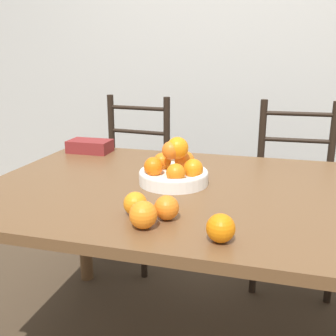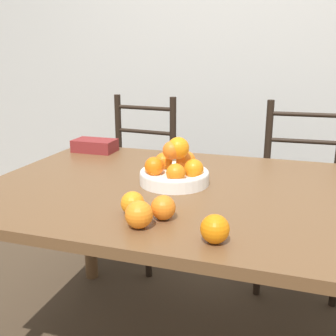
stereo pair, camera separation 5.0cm
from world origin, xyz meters
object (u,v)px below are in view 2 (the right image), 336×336
at_px(fruit_bowl, 175,169).
at_px(orange_loose_1, 133,203).
at_px(book_stack, 95,146).
at_px(orange_loose_0, 163,208).
at_px(orange_loose_2, 215,229).
at_px(orange_loose_3, 139,214).
at_px(chair_left, 136,183).
at_px(chair_right, 300,200).

distance_m(fruit_bowl, orange_loose_1, 0.33).
xyz_separation_m(orange_loose_1, book_stack, (-0.50, 0.71, -0.01)).
bearing_deg(orange_loose_1, orange_loose_0, -4.43).
height_order(orange_loose_2, orange_loose_3, orange_loose_3).
bearing_deg(orange_loose_1, book_stack, 125.44).
height_order(orange_loose_1, orange_loose_2, orange_loose_2).
bearing_deg(chair_left, orange_loose_1, -62.46).
bearing_deg(chair_right, chair_left, 177.89).
height_order(fruit_bowl, chair_left, chair_left).
distance_m(orange_loose_3, book_stack, 0.97).
relative_size(orange_loose_0, orange_loose_3, 0.93).
distance_m(fruit_bowl, chair_left, 0.96).
relative_size(orange_loose_0, chair_right, 0.07).
height_order(orange_loose_1, book_stack, orange_loose_1).
relative_size(orange_loose_1, chair_left, 0.07).
bearing_deg(chair_left, orange_loose_0, -58.24).
relative_size(fruit_bowl, book_stack, 1.25).
bearing_deg(orange_loose_3, fruit_bowl, 92.77).
xyz_separation_m(fruit_bowl, orange_loose_3, (0.02, -0.41, -0.02)).
bearing_deg(orange_loose_2, chair_right, 78.77).
height_order(orange_loose_0, chair_right, chair_right).
xyz_separation_m(orange_loose_0, orange_loose_3, (-0.05, -0.08, 0.00)).
relative_size(orange_loose_2, chair_left, 0.08).
bearing_deg(fruit_bowl, orange_loose_0, -78.87).
xyz_separation_m(orange_loose_2, book_stack, (-0.78, 0.82, -0.01)).
xyz_separation_m(orange_loose_0, chair_left, (-0.55, 1.10, -0.32)).
xyz_separation_m(orange_loose_3, book_stack, (-0.56, 0.79, -0.01)).
height_order(fruit_bowl, book_stack, fruit_bowl).
bearing_deg(orange_loose_0, fruit_bowl, 101.13).
relative_size(orange_loose_3, chair_right, 0.08).
height_order(orange_loose_0, chair_left, chair_left).
distance_m(chair_right, book_stack, 1.13).
height_order(fruit_bowl, chair_right, chair_right).
bearing_deg(orange_loose_2, orange_loose_3, 173.25).
bearing_deg(fruit_bowl, chair_right, 57.87).
relative_size(orange_loose_2, chair_right, 0.08).
bearing_deg(chair_right, orange_loose_0, -112.69).
bearing_deg(orange_loose_2, book_stack, 133.61).
bearing_deg(chair_left, book_stack, -92.96).
distance_m(fruit_bowl, chair_right, 0.96).
bearing_deg(orange_loose_0, chair_right, 69.43).
xyz_separation_m(orange_loose_2, chair_right, (0.24, 1.20, -0.32)).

